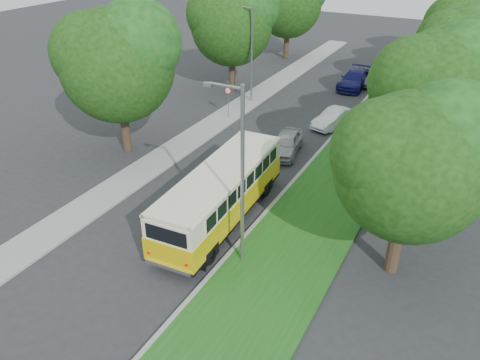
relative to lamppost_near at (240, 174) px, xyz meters
The scene contains 13 objects.
ground 6.56m from the lamppost_near, 149.28° to the left, with size 120.00×120.00×0.00m, color #2B2B2E.
curb 8.66m from the lamppost_near, 94.62° to the left, with size 0.20×70.00×0.15m, color gray.
grass_verge 8.82m from the lamppost_near, 76.91° to the left, with size 4.50×70.00×0.13m, color #1E5416.
sidewalk 12.49m from the lamppost_near, 140.22° to the left, with size 2.20×70.00×0.12m, color gray.
treeline 20.58m from the lamppost_near, 92.96° to the left, with size 24.27×41.91×9.46m.
lamppost_near is the anchor object (origin of this frame).
lamppost_far 20.53m from the lamppost_near, 115.71° to the left, with size 1.71×0.16×7.50m.
warning_sign 17.10m from the lamppost_near, 121.02° to the left, with size 0.56×0.10×2.50m.
vintage_bus 4.44m from the lamppost_near, 134.05° to the left, with size 2.50×9.70×2.88m, color #E5C007, non-canonical shape.
car_silver 11.83m from the lamppost_near, 102.91° to the left, with size 1.64×4.07×1.39m, color #A7A7AB.
car_white 17.09m from the lamppost_near, 94.15° to the left, with size 1.36×3.89×1.28m, color white.
car_blue 26.47m from the lamppost_near, 95.35° to the left, with size 2.07×5.10×1.48m, color navy.
car_grey 28.36m from the lamppost_near, 92.94° to the left, with size 2.23×4.84×1.35m, color slate.
Camera 1 is at (11.79, -16.80, 13.14)m, focal length 35.00 mm.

